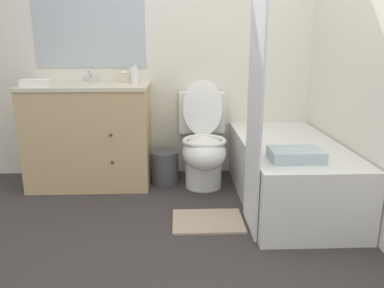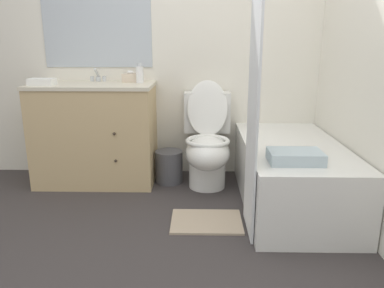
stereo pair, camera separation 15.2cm
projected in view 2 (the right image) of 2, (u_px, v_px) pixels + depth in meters
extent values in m
plane|color=#383333|center=(167.00, 272.00, 2.06)|extent=(14.00, 14.00, 0.00)
cube|color=white|center=(180.00, 39.00, 3.36)|extent=(8.00, 0.05, 2.50)
cube|color=#B2BCC6|center=(96.00, 13.00, 3.29)|extent=(0.97, 0.01, 0.93)
cube|color=white|center=(365.00, 38.00, 2.51)|extent=(0.05, 2.67, 2.50)
cube|color=tan|center=(96.00, 135.00, 3.31)|extent=(1.02, 0.54, 0.85)
cube|color=beige|center=(93.00, 85.00, 3.19)|extent=(1.04, 0.56, 0.03)
cylinder|color=white|center=(93.00, 90.00, 3.20)|extent=(0.31, 0.31, 0.10)
sphere|color=#382D23|center=(114.00, 134.00, 3.01)|extent=(0.02, 0.02, 0.02)
sphere|color=#382D23|center=(116.00, 161.00, 3.07)|extent=(0.02, 0.02, 0.02)
cylinder|color=silver|center=(98.00, 79.00, 3.37)|extent=(0.04, 0.04, 0.04)
cylinder|color=silver|center=(97.00, 72.00, 3.31)|extent=(0.02, 0.11, 0.09)
cylinder|color=silver|center=(92.00, 79.00, 3.37)|extent=(0.03, 0.03, 0.04)
cylinder|color=silver|center=(104.00, 79.00, 3.37)|extent=(0.03, 0.03, 0.04)
cylinder|color=white|center=(207.00, 174.00, 3.25)|extent=(0.31, 0.31, 0.24)
ellipsoid|color=white|center=(207.00, 153.00, 3.13)|extent=(0.37, 0.51, 0.28)
torus|color=white|center=(208.00, 141.00, 3.11)|extent=(0.37, 0.37, 0.04)
cube|color=white|center=(207.00, 112.00, 3.39)|extent=(0.41, 0.18, 0.36)
ellipsoid|color=white|center=(207.00, 108.00, 3.27)|extent=(0.35, 0.15, 0.48)
cube|color=white|center=(291.00, 174.00, 2.89)|extent=(0.73, 1.45, 0.48)
cube|color=#A8ADAE|center=(293.00, 144.00, 2.82)|extent=(0.61, 1.33, 0.01)
cube|color=white|center=(254.00, 82.00, 2.27)|extent=(0.01, 0.42, 1.97)
cylinder|color=#4C4C51|center=(169.00, 167.00, 3.35)|extent=(0.24, 0.24, 0.29)
cube|color=beige|center=(131.00, 78.00, 3.31)|extent=(0.13, 0.13, 0.07)
ellipsoid|color=white|center=(130.00, 72.00, 3.30)|extent=(0.06, 0.04, 0.03)
cylinder|color=white|center=(140.00, 75.00, 3.21)|extent=(0.06, 0.06, 0.14)
cylinder|color=silver|center=(139.00, 65.00, 3.19)|extent=(0.04, 0.04, 0.03)
cube|color=white|center=(42.00, 82.00, 3.06)|extent=(0.20, 0.13, 0.06)
cube|color=silver|center=(295.00, 157.00, 2.38)|extent=(0.34, 0.23, 0.07)
cube|color=tan|center=(206.00, 222.00, 2.62)|extent=(0.49, 0.36, 0.02)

